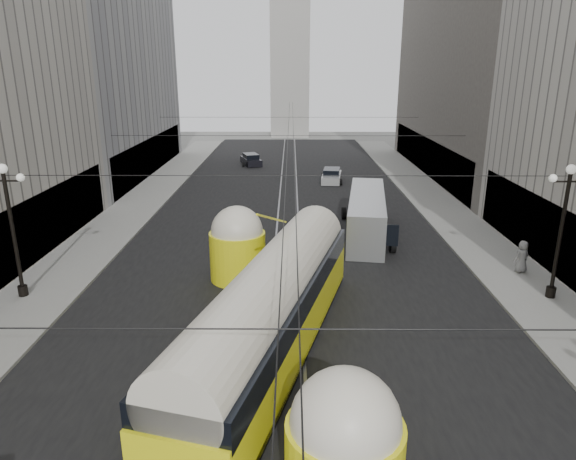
{
  "coord_description": "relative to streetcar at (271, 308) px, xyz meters",
  "views": [
    {
      "loc": [
        0.24,
        -4.42,
        10.58
      ],
      "look_at": [
        0.11,
        15.59,
        4.23
      ],
      "focal_mm": 32.0,
      "sensor_mm": 36.0,
      "label": 1
    }
  ],
  "objects": [
    {
      "name": "streetcar",
      "position": [
        0.0,
        0.0,
        0.0
      ],
      "size": [
        6.93,
        17.62,
        3.98
      ],
      "color": "#F9F515",
      "rests_on": "ground"
    },
    {
      "name": "rail_left",
      "position": [
        -0.25,
        19.42,
        -1.95
      ],
      "size": [
        0.12,
        85.0,
        0.04
      ],
      "primitive_type": "cube",
      "color": "gray",
      "rests_on": "ground"
    },
    {
      "name": "building_left_far",
      "position": [
        -19.49,
        34.92,
        12.36
      ],
      "size": [
        12.6,
        28.6,
        28.6
      ],
      "color": "#999999",
      "rests_on": "ground"
    },
    {
      "name": "building_right_far",
      "position": [
        20.49,
        34.92,
        14.36
      ],
      "size": [
        12.6,
        32.6,
        32.6
      ],
      "color": "#514C47",
      "rests_on": "ground"
    },
    {
      "name": "rail_right",
      "position": [
        1.25,
        19.42,
        -1.95
      ],
      "size": [
        0.12,
        85.0,
        0.04
      ],
      "primitive_type": "cube",
      "color": "gray",
      "rests_on": "ground"
    },
    {
      "name": "sedan_white_far",
      "position": [
        4.63,
        31.19,
        -1.35
      ],
      "size": [
        2.25,
        4.36,
        1.32
      ],
      "color": "#B8B8B8",
      "rests_on": "ground"
    },
    {
      "name": "lamppost_right_mid",
      "position": [
        13.1,
        4.92,
        1.8
      ],
      "size": [
        1.86,
        0.44,
        6.37
      ],
      "color": "black",
      "rests_on": "sidewalk_right"
    },
    {
      "name": "sidewalk_left",
      "position": [
        -11.5,
        22.92,
        -1.87
      ],
      "size": [
        4.0,
        72.0,
        0.15
      ],
      "primitive_type": "cube",
      "color": "gray",
      "rests_on": "ground"
    },
    {
      "name": "sedan_dark_far",
      "position": [
        -3.84,
        40.37,
        -1.37
      ],
      "size": [
        2.8,
        4.32,
        1.27
      ],
      "color": "black",
      "rests_on": "ground"
    },
    {
      "name": "lamppost_left_mid",
      "position": [
        -12.1,
        4.92,
        1.8
      ],
      "size": [
        1.86,
        0.44,
        6.37
      ],
      "color": "black",
      "rests_on": "sidewalk_left"
    },
    {
      "name": "catenary",
      "position": [
        0.62,
        18.41,
        3.94
      ],
      "size": [
        25.0,
        72.0,
        0.23
      ],
      "color": "black",
      "rests_on": "ground"
    },
    {
      "name": "road",
      "position": [
        0.5,
        19.42,
        -1.95
      ],
      "size": [
        20.0,
        85.0,
        0.02
      ],
      "primitive_type": "cube",
      "color": "black",
      "rests_on": "ground"
    },
    {
      "name": "pedestrian_sidewalk_right",
      "position": [
        12.99,
        8.04,
        -0.92
      ],
      "size": [
        0.97,
        0.76,
        1.74
      ],
      "primitive_type": "imported",
      "rotation": [
        0.0,
        0.0,
        3.46
      ],
      "color": "gray",
      "rests_on": "sidewalk_right"
    },
    {
      "name": "sidewalk_right",
      "position": [
        12.5,
        22.92,
        -1.87
      ],
      "size": [
        4.0,
        72.0,
        0.15
      ],
      "primitive_type": "cube",
      "color": "gray",
      "rests_on": "ground"
    },
    {
      "name": "city_bus",
      "position": [
        5.7,
        14.93,
        -0.47
      ],
      "size": [
        3.71,
        10.86,
        2.7
      ],
      "color": "#ADB0B3",
      "rests_on": "ground"
    },
    {
      "name": "distant_tower",
      "position": [
        0.5,
        66.92,
        13.02
      ],
      "size": [
        6.0,
        6.0,
        31.36
      ],
      "color": "#B2AFA8",
      "rests_on": "ground"
    }
  ]
}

